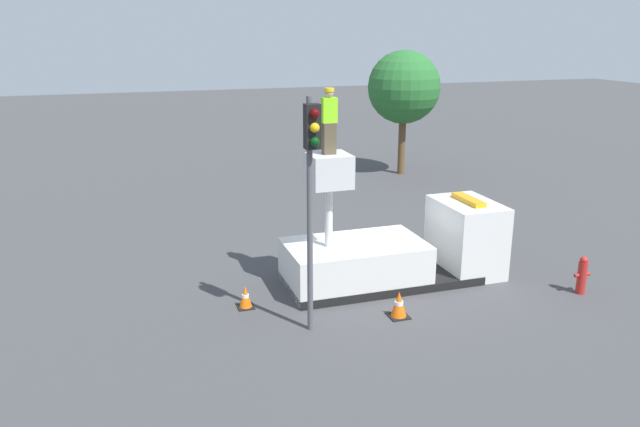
% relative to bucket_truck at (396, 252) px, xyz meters
% --- Properties ---
extents(ground_plane, '(120.00, 120.00, 0.00)m').
position_rel_bucket_truck_xyz_m(ground_plane, '(-0.48, 0.00, -0.86)').
color(ground_plane, '#424244').
extents(bucket_truck, '(6.39, 2.39, 3.91)m').
position_rel_bucket_truck_xyz_m(bucket_truck, '(0.00, 0.00, 0.00)').
color(bucket_truck, black).
rests_on(bucket_truck, ground).
extents(worker, '(0.40, 0.26, 1.75)m').
position_rel_bucket_truck_xyz_m(worker, '(-2.09, 0.00, 3.92)').
color(worker, brown).
rests_on(worker, bucket_truck).
extents(traffic_light_pole, '(0.34, 0.57, 5.71)m').
position_rel_bucket_truck_xyz_m(traffic_light_pole, '(-3.32, -2.37, 3.17)').
color(traffic_light_pole, '#515156').
rests_on(traffic_light_pole, ground).
extents(fire_hydrant, '(0.49, 0.25, 1.10)m').
position_rel_bucket_truck_xyz_m(fire_hydrant, '(4.53, -2.52, -0.32)').
color(fire_hydrant, '#B2231E').
rests_on(fire_hydrant, ground).
extents(traffic_cone_rear, '(0.44, 0.44, 0.61)m').
position_rel_bucket_truck_xyz_m(traffic_cone_rear, '(-4.59, -0.51, -0.57)').
color(traffic_cone_rear, black).
rests_on(traffic_cone_rear, ground).
extents(traffic_cone_curbside, '(0.51, 0.51, 0.70)m').
position_rel_bucket_truck_xyz_m(traffic_cone_curbside, '(-0.95, -2.28, -0.53)').
color(traffic_cone_curbside, black).
rests_on(traffic_cone_curbside, ground).
extents(tree_left_bg, '(3.57, 3.57, 6.14)m').
position_rel_bucket_truck_xyz_m(tree_left_bg, '(6.16, 12.71, 3.46)').
color(tree_left_bg, brown).
rests_on(tree_left_bg, ground).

